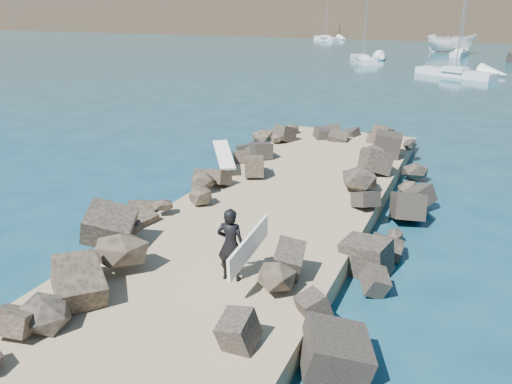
# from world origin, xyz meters

# --- Properties ---
(ground) EXTENTS (800.00, 800.00, 0.00)m
(ground) POSITION_xyz_m (0.00, 0.00, 0.00)
(ground) COLOR #0F384C
(ground) RESTS_ON ground
(jetty) EXTENTS (6.00, 26.00, 0.60)m
(jetty) POSITION_xyz_m (0.00, -2.00, 0.30)
(jetty) COLOR #8C7759
(jetty) RESTS_ON ground
(riprap_left) EXTENTS (2.60, 22.00, 1.00)m
(riprap_left) POSITION_xyz_m (-2.90, -1.50, 0.50)
(riprap_left) COLOR black
(riprap_left) RESTS_ON ground
(riprap_right) EXTENTS (2.60, 22.00, 1.00)m
(riprap_right) POSITION_xyz_m (2.90, -1.50, 0.50)
(riprap_right) COLOR black
(riprap_right) RESTS_ON ground
(surfboard_resting) EXTENTS (1.79, 2.19, 0.08)m
(surfboard_resting) POSITION_xyz_m (-3.15, 3.06, 1.04)
(surfboard_resting) COLOR white
(surfboard_resting) RESTS_ON riprap_left
(boat_imported) EXTENTS (7.54, 4.85, 2.73)m
(boat_imported) POSITION_xyz_m (0.76, 65.76, 1.36)
(boat_imported) COLOR white
(boat_imported) RESTS_ON ground
(surfer_with_board) EXTENTS (0.86, 2.16, 1.74)m
(surfer_with_board) POSITION_xyz_m (0.87, -4.22, 1.48)
(surfer_with_board) COLOR black
(surfer_with_board) RESTS_ON jetty
(sailboat_b) EXTENTS (2.27, 6.39, 7.63)m
(sailboat_b) POSITION_xyz_m (2.36, 61.82, 0.35)
(sailboat_b) COLOR silver
(sailboat_b) RESTS_ON ground
(sailboat_c) EXTENTS (7.76, 5.46, 9.49)m
(sailboat_c) POSITION_xyz_m (3.08, 39.38, 0.35)
(sailboat_c) COLOR silver
(sailboat_c) RESTS_ON ground
(sailboat_e) EXTENTS (6.26, 5.84, 8.48)m
(sailboat_e) POSITION_xyz_m (-23.42, 85.78, 0.35)
(sailboat_e) COLOR silver
(sailboat_e) RESTS_ON ground
(sailboat_a) EXTENTS (4.71, 7.82, 9.31)m
(sailboat_a) POSITION_xyz_m (-7.87, 48.57, 0.35)
(sailboat_a) COLOR silver
(sailboat_a) RESTS_ON ground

